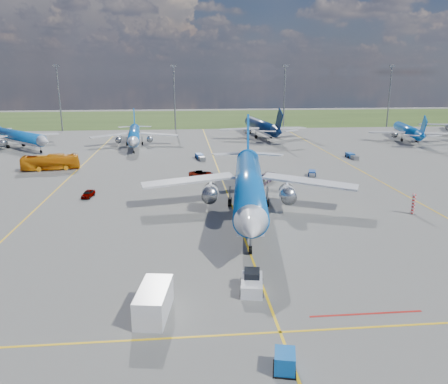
{
  "coord_description": "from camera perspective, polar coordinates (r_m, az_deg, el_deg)",
  "views": [
    {
      "loc": [
        -7.38,
        -50.18,
        20.14
      ],
      "look_at": [
        -1.85,
        8.22,
        4.0
      ],
      "focal_mm": 35.0,
      "sensor_mm": 36.0,
      "label": 1
    }
  ],
  "objects": [
    {
      "name": "service_car_c",
      "position": [
        82.86,
        5.38,
        1.79
      ],
      "size": [
        4.59,
        5.54,
        1.52
      ],
      "primitive_type": "imported",
      "rotation": [
        0.0,
        0.0,
        -0.57
      ],
      "color": "#999999",
      "rests_on": "ground"
    },
    {
      "name": "baggage_tug_c",
      "position": [
        104.89,
        -3.13,
        4.6
      ],
      "size": [
        2.35,
        5.41,
        1.18
      ],
      "rotation": [
        0.0,
        0.0,
        0.19
      ],
      "color": "#19459A",
      "rests_on": "ground"
    },
    {
      "name": "bg_jet_nnw",
      "position": [
        125.98,
        -11.59,
        5.87
      ],
      "size": [
        29.35,
        36.88,
        9.1
      ],
      "primitive_type": null,
      "rotation": [
        0.0,
        0.0,
        0.09
      ],
      "color": "blue",
      "rests_on": "ground"
    },
    {
      "name": "ground",
      "position": [
        54.58,
        2.76,
        -6.29
      ],
      "size": [
        400.0,
        400.0,
        0.0
      ],
      "primitive_type": "plane",
      "color": "#575754",
      "rests_on": "ground"
    },
    {
      "name": "main_airliner",
      "position": [
        65.23,
        3.23,
        -2.63
      ],
      "size": [
        41.57,
        51.06,
        12.22
      ],
      "primitive_type": null,
      "rotation": [
        0.0,
        0.0,
        -0.14
      ],
      "color": "blue",
      "rests_on": "ground"
    },
    {
      "name": "warning_post",
      "position": [
        69.62,
        23.49,
        -1.46
      ],
      "size": [
        0.5,
        0.5,
        3.0
      ],
      "primitive_type": "cylinder",
      "color": "red",
      "rests_on": "ground"
    },
    {
      "name": "bg_jet_nw",
      "position": [
        132.88,
        -25.1,
        5.22
      ],
      "size": [
        43.63,
        43.78,
        9.19
      ],
      "primitive_type": null,
      "rotation": [
        0.0,
        0.0,
        0.77
      ],
      "color": "blue",
      "rests_on": "ground"
    },
    {
      "name": "grass_strip",
      "position": [
        201.33,
        -3.33,
        9.62
      ],
      "size": [
        400.0,
        80.0,
        0.01
      ],
      "primitive_type": "cube",
      "color": "#2D4719",
      "rests_on": "ground"
    },
    {
      "name": "service_car_b",
      "position": [
        86.33,
        -2.96,
        2.35
      ],
      "size": [
        5.15,
        2.57,
        1.4
      ],
      "primitive_type": "imported",
      "rotation": [
        0.0,
        0.0,
        1.52
      ],
      "color": "#999999",
      "rests_on": "ground"
    },
    {
      "name": "floodlight_masts",
      "position": [
        161.3,
        0.8,
        12.69
      ],
      "size": [
        202.2,
        0.5,
        22.7
      ],
      "color": "slate",
      "rests_on": "ground"
    },
    {
      "name": "pushback_tug",
      "position": [
        42.56,
        3.65,
        -11.76
      ],
      "size": [
        2.62,
        5.54,
        1.84
      ],
      "rotation": [
        0.0,
        0.0,
        -0.16
      ],
      "color": "silver",
      "rests_on": "ground"
    },
    {
      "name": "bg_jet_n",
      "position": [
        141.55,
        4.86,
        7.15
      ],
      "size": [
        34.16,
        42.35,
        10.26
      ],
      "primitive_type": null,
      "rotation": [
        0.0,
        0.0,
        3.26
      ],
      "color": "#081C43",
      "rests_on": "ground"
    },
    {
      "name": "apron_bus",
      "position": [
        100.01,
        -21.73,
        3.63
      ],
      "size": [
        12.12,
        4.74,
        3.29
      ],
      "primitive_type": "imported",
      "rotation": [
        0.0,
        0.0,
        1.74
      ],
      "color": "orange",
      "rests_on": "ground"
    },
    {
      "name": "taxiway_lines",
      "position": [
        80.8,
        0.12,
        0.96
      ],
      "size": [
        60.25,
        160.0,
        0.02
      ],
      "color": "yellow",
      "rests_on": "ground"
    },
    {
      "name": "baggage_tug_w",
      "position": [
        88.77,
        11.43,
        2.28
      ],
      "size": [
        2.48,
        4.76,
        1.03
      ],
      "rotation": [
        0.0,
        0.0,
        -0.29
      ],
      "color": "#1B49A3",
      "rests_on": "ground"
    },
    {
      "name": "bg_jet_ne",
      "position": [
        145.24,
        22.75,
        6.22
      ],
      "size": [
        32.17,
        38.14,
        8.73
      ],
      "primitive_type": null,
      "rotation": [
        0.0,
        0.0,
        2.92
      ],
      "color": "blue",
      "rests_on": "ground"
    },
    {
      "name": "uld_container",
      "position": [
        32.83,
        7.94,
        -21.06
      ],
      "size": [
        1.8,
        2.07,
        1.43
      ],
      "primitive_type": "cube",
      "rotation": [
        0.0,
        0.0,
        -0.22
      ],
      "color": "#0C57B1",
      "rests_on": "ground"
    },
    {
      "name": "service_car_a",
      "position": [
        76.05,
        -17.33,
        -0.21
      ],
      "size": [
        2.03,
        3.77,
        1.22
      ],
      "primitive_type": "imported",
      "rotation": [
        0.0,
        0.0,
        -0.17
      ],
      "color": "#999999",
      "rests_on": "ground"
    },
    {
      "name": "baggage_tug_e",
      "position": [
        110.21,
        16.33,
        4.51
      ],
      "size": [
        1.57,
        5.13,
        1.14
      ],
      "rotation": [
        0.0,
        0.0,
        0.04
      ],
      "color": "#1B52A5",
      "rests_on": "ground"
    },
    {
      "name": "service_van",
      "position": [
        38.87,
        -9.14,
        -13.93
      ],
      "size": [
        3.25,
        5.91,
        2.47
      ],
      "primitive_type": "cube",
      "rotation": [
        0.0,
        0.0,
        -0.15
      ],
      "color": "silver",
      "rests_on": "ground"
    }
  ]
}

